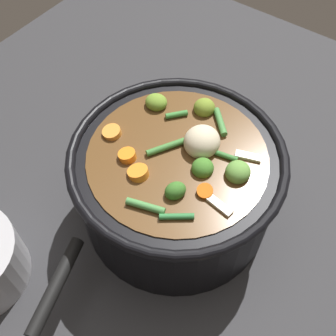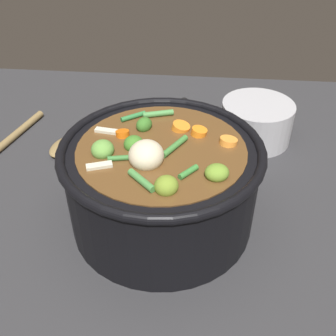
% 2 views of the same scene
% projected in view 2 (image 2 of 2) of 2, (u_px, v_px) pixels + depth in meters
% --- Properties ---
extents(ground_plane, '(1.10, 1.10, 0.00)m').
position_uv_depth(ground_plane, '(162.00, 218.00, 0.65)').
color(ground_plane, '#2D2D30').
extents(cooking_pot, '(0.30, 0.30, 0.17)m').
position_uv_depth(cooking_pot, '(162.00, 183.00, 0.61)').
color(cooking_pot, black).
rests_on(cooking_pot, ground_plane).
extents(wooden_spoon, '(0.20, 0.18, 0.02)m').
position_uv_depth(wooden_spoon, '(41.00, 142.00, 0.82)').
color(wooden_spoon, olive).
rests_on(wooden_spoon, ground_plane).
extents(small_saucepan, '(0.18, 0.23, 0.08)m').
position_uv_depth(small_saucepan, '(255.00, 122.00, 0.82)').
color(small_saucepan, '#ADADB2').
rests_on(small_saucepan, ground_plane).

